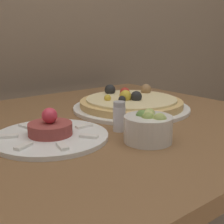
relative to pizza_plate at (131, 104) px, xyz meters
name	(u,v)px	position (x,y,z in m)	size (l,w,h in m)	color
dining_table	(69,166)	(-0.25, -0.04, -0.12)	(1.16, 0.85, 0.74)	brown
pizza_plate	(131,104)	(0.00, 0.00, 0.00)	(0.35, 0.35, 0.06)	white
tartare_plate	(50,134)	(-0.32, -0.09, -0.01)	(0.26, 0.26, 0.07)	white
small_bowl	(148,127)	(-0.16, -0.24, 0.01)	(0.11, 0.11, 0.07)	silver
salt_shaker	(119,117)	(-0.17, -0.14, 0.02)	(0.03, 0.03, 0.07)	silver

